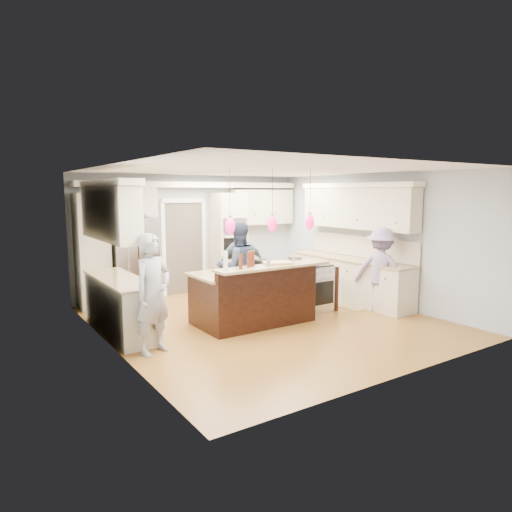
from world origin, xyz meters
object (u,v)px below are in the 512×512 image
(island_range, at_px, (311,288))
(person_far_left, at_px, (238,267))
(person_bar_end, at_px, (153,294))
(kitchen_island, at_px, (253,296))
(refrigerator, at_px, (133,261))

(island_range, height_order, person_far_left, person_far_left)
(island_range, height_order, person_bar_end, person_bar_end)
(person_bar_end, bearing_deg, island_range, -14.41)
(kitchen_island, xyz_separation_m, person_bar_end, (-2.05, -0.52, 0.39))
(kitchen_island, height_order, person_bar_end, person_bar_end)
(refrigerator, height_order, kitchen_island, refrigerator)
(person_far_left, bearing_deg, refrigerator, -37.96)
(kitchen_island, relative_size, island_range, 2.28)
(refrigerator, bearing_deg, person_bar_end, -103.64)
(refrigerator, relative_size, person_bar_end, 1.03)
(kitchen_island, bearing_deg, person_far_left, 77.90)
(refrigerator, relative_size, kitchen_island, 0.86)
(kitchen_island, relative_size, person_far_left, 1.20)
(kitchen_island, xyz_separation_m, person_far_left, (0.17, 0.78, 0.39))
(refrigerator, height_order, island_range, refrigerator)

